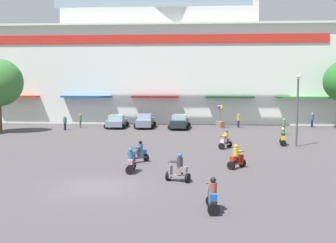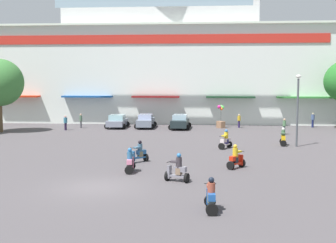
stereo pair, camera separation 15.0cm
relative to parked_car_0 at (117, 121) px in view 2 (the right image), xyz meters
The scene contains 19 objects.
ground_plane 13.91m from the parked_car_0, 72.54° to the right, with size 128.00×128.00×0.00m, color #4A4548.
colonial_building 13.48m from the parked_car_0, 67.34° to the left, with size 43.37×17.25×20.72m.
parked_car_0 is the anchor object (origin of this frame).
parked_car_1 3.21m from the parked_car_0, ahead, with size 2.34×4.29×1.53m.
parked_car_2 7.12m from the parked_car_0, ahead, with size 2.44×4.22×1.58m.
scooter_rider_0 31.39m from the parked_car_0, 71.50° to the right, with size 0.59×1.44×1.51m.
scooter_rider_1 26.00m from the parked_car_0, 71.54° to the right, with size 1.40×0.96×1.58m.
scooter_rider_2 20.20m from the parked_car_0, 74.62° to the right, with size 1.30×1.26×1.47m.
scooter_rider_3 17.59m from the parked_car_0, 49.46° to the right, with size 1.18×1.49×1.53m.
scooter_rider_4 23.97m from the parked_car_0, 60.85° to the right, with size 1.25×1.36×1.53m.
scooter_rider_5 19.89m from the parked_car_0, 34.95° to the right, with size 0.69×1.42×1.49m.
scooter_rider_6 23.18m from the parked_car_0, 76.83° to the right, with size 0.60×1.38×1.50m.
pedestrian_0 4.07m from the parked_car_0, behind, with size 0.45×0.45×1.62m.
pedestrian_1 5.76m from the parked_car_0, 152.44° to the right, with size 0.47×0.47×1.59m.
pedestrian_2 18.24m from the parked_car_0, 14.14° to the right, with size 0.38×0.38×1.61m.
pedestrian_3 13.75m from the parked_car_0, ahead, with size 0.51×0.51×1.55m.
pedestrian_4 22.19m from the parked_car_0, ahead, with size 0.41×0.41×1.67m.
streetlamp_near 21.19m from the parked_car_0, 34.60° to the right, with size 0.40×0.40×5.88m.
balloon_vendor_cart 11.67m from the parked_car_0, ahead, with size 1.00×1.08×2.59m.
Camera 2 is at (5.39, -21.35, 5.66)m, focal length 46.02 mm.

